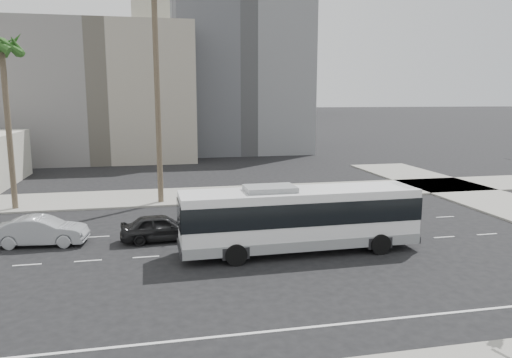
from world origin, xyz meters
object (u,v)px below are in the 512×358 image
object	(u,v)px
car_a	(161,227)
car_b	(41,231)
city_bus	(300,217)
palm_mid	(2,49)

from	to	relation	value
car_a	car_b	bearing A→B (deg)	81.91
city_bus	car_b	world-z (taller)	city_bus
city_bus	car_a	world-z (taller)	city_bus
car_b	palm_mid	size ratio (longest dim) A/B	0.38
car_b	palm_mid	distance (m)	15.36
car_a	car_b	size ratio (longest dim) A/B	0.93
palm_mid	car_b	bearing A→B (deg)	-67.89
car_b	palm_mid	xyz separation A→B (m)	(-3.97, 9.78, 11.15)
car_b	palm_mid	bearing A→B (deg)	27.94
palm_mid	car_a	bearing A→B (deg)	-43.70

